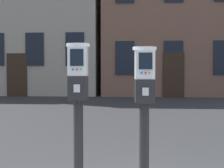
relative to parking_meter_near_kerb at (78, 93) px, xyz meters
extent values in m
cylinder|color=black|center=(0.00, 0.00, -0.53)|extent=(0.10, 0.10, 0.94)
cube|color=black|center=(0.00, 0.00, 0.05)|extent=(0.19, 0.25, 0.22)
cube|color=#A5A8AD|center=(0.01, -0.12, 0.05)|extent=(0.06, 0.02, 0.07)
cube|color=#B7BABF|center=(0.00, 0.00, 0.29)|extent=(0.19, 0.24, 0.27)
cube|color=black|center=(0.01, -0.12, 0.32)|extent=(0.12, 0.02, 0.15)
cylinder|color=blue|center=(-0.03, -0.12, 0.21)|extent=(0.02, 0.01, 0.02)
cylinder|color=red|center=(0.01, -0.12, 0.21)|extent=(0.02, 0.01, 0.02)
cylinder|color=green|center=(0.04, -0.12, 0.21)|extent=(0.02, 0.01, 0.02)
cylinder|color=#B7BABF|center=(0.00, 0.00, 0.44)|extent=(0.23, 0.23, 0.03)
cylinder|color=black|center=(0.61, 0.00, -0.55)|extent=(0.10, 0.10, 0.92)
cube|color=black|center=(0.61, 0.00, 0.02)|extent=(0.19, 0.25, 0.21)
cube|color=#A5A8AD|center=(0.62, -0.12, 0.02)|extent=(0.06, 0.02, 0.07)
cube|color=#B7BABF|center=(0.61, 0.00, 0.26)|extent=(0.19, 0.24, 0.26)
cube|color=black|center=(0.62, -0.12, 0.29)|extent=(0.12, 0.02, 0.15)
cylinder|color=blue|center=(0.58, -0.12, 0.19)|extent=(0.02, 0.01, 0.02)
cylinder|color=red|center=(0.62, -0.12, 0.19)|extent=(0.02, 0.01, 0.02)
cylinder|color=green|center=(0.65, -0.12, 0.19)|extent=(0.02, 0.01, 0.02)
cylinder|color=#B7BABF|center=(0.61, 0.00, 0.40)|extent=(0.23, 0.23, 0.03)
cube|color=black|center=(-4.71, 14.32, 1.15)|extent=(0.90, 0.06, 1.60)
cube|color=black|center=(-2.73, 14.32, 1.15)|extent=(0.90, 0.06, 1.60)
cube|color=black|center=(-5.60, 14.32, -0.10)|extent=(1.00, 0.07, 2.10)
cube|color=black|center=(-0.33, 14.32, 0.72)|extent=(0.90, 0.06, 1.60)
cube|color=black|center=(1.97, 14.32, 0.72)|extent=(0.90, 0.06, 1.60)
cube|color=black|center=(4.26, 14.32, 0.72)|extent=(0.90, 0.06, 1.60)
cube|color=black|center=(1.97, 14.32, -0.10)|extent=(1.00, 0.07, 2.10)
camera|label=1|loc=(0.61, -3.39, 0.23)|focal=59.71mm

